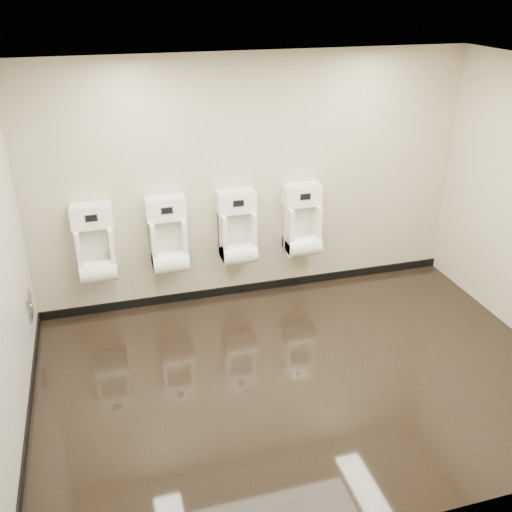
{
  "coord_description": "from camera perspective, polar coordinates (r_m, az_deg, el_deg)",
  "views": [
    {
      "loc": [
        -1.64,
        -4.15,
        3.45
      ],
      "look_at": [
        -0.3,
        0.55,
        1.07
      ],
      "focal_mm": 40.0,
      "sensor_mm": 36.0,
      "label": 1
    }
  ],
  "objects": [
    {
      "name": "skirting_left",
      "position": [
        5.43,
        -21.84,
        -15.07
      ],
      "size": [
        0.02,
        3.5,
        0.1
      ],
      "primitive_type": "cube",
      "color": "black",
      "rests_on": "ground"
    },
    {
      "name": "skirting_back",
      "position": [
        6.99,
        -0.29,
        -3.12
      ],
      "size": [
        5.0,
        0.02,
        0.1
      ],
      "primitive_type": "cube",
      "color": "black",
      "rests_on": "ground"
    },
    {
      "name": "front_wall",
      "position": [
        3.56,
        15.26,
        -10.32
      ],
      "size": [
        5.0,
        0.02,
        2.8
      ],
      "primitive_type": "cube",
      "color": "beige",
      "rests_on": "ground"
    },
    {
      "name": "ground",
      "position": [
        5.64,
        4.59,
        -11.85
      ],
      "size": [
        5.0,
        3.5,
        0.0
      ],
      "primitive_type": "cube",
      "color": "black",
      "rests_on": "ground"
    },
    {
      "name": "urinal_2",
      "position": [
        6.47,
        -1.85,
        2.36
      ],
      "size": [
        0.44,
        0.33,
        0.83
      ],
      "color": "white",
      "rests_on": "back_wall"
    },
    {
      "name": "urinal_1",
      "position": [
        6.34,
        -8.75,
        1.56
      ],
      "size": [
        0.44,
        0.33,
        0.83
      ],
      "color": "white",
      "rests_on": "back_wall"
    },
    {
      "name": "access_panel",
      "position": [
        6.17,
        -21.72,
        -4.66
      ],
      "size": [
        0.04,
        0.25,
        0.25
      ],
      "color": "#9E9EA3",
      "rests_on": "left_wall"
    },
    {
      "name": "ceiling",
      "position": [
        4.51,
        5.9,
        17.54
      ],
      "size": [
        5.0,
        3.5,
        0.0
      ],
      "primitive_type": "cube",
      "color": "silver"
    },
    {
      "name": "urinal_0",
      "position": [
        6.31,
        -15.74,
        0.72
      ],
      "size": [
        0.44,
        0.33,
        0.83
      ],
      "color": "white",
      "rests_on": "back_wall"
    },
    {
      "name": "back_wall",
      "position": [
        6.46,
        -0.34,
        7.45
      ],
      "size": [
        5.0,
        0.02,
        2.8
      ],
      "primitive_type": "cube",
      "color": "beige",
      "rests_on": "ground"
    },
    {
      "name": "urinal_3",
      "position": [
        6.68,
        4.66,
        3.09
      ],
      "size": [
        0.44,
        0.33,
        0.83
      ],
      "color": "white",
      "rests_on": "back_wall"
    }
  ]
}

